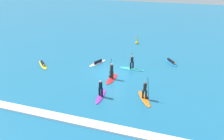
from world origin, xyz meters
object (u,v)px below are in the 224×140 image
object	(u,v)px
surfer_on_yellow_board	(43,64)
surfer_on_red_board	(112,75)
surfer_on_teal_board	(132,66)
surfer_on_white_board	(98,62)
surfer_on_orange_board	(145,95)
marker_buoy	(137,42)
surfer_on_purple_board	(101,92)
surfer_on_blue_board	(171,62)

from	to	relation	value
surfer_on_yellow_board	surfer_on_red_board	distance (m)	9.52
surfer_on_teal_board	surfer_on_white_board	xyz separation A→B (m)	(-4.58, 0.39, -0.29)
surfer_on_orange_board	surfer_on_teal_board	bearing A→B (deg)	174.62
surfer_on_yellow_board	marker_buoy	bearing A→B (deg)	96.07
surfer_on_orange_board	surfer_on_yellow_board	size ratio (longest dim) A/B	1.07
surfer_on_teal_board	surfer_on_purple_board	size ratio (longest dim) A/B	1.07
surfer_on_yellow_board	surfer_on_red_board	bearing A→B (deg)	38.13
surfer_on_orange_board	surfer_on_blue_board	xyz separation A→B (m)	(1.76, 9.64, -0.30)
surfer_on_teal_board	surfer_on_orange_board	bearing A→B (deg)	114.48
surfer_on_yellow_board	marker_buoy	distance (m)	15.45
surfer_on_red_board	marker_buoy	world-z (taller)	surfer_on_red_board
surfer_on_teal_board	marker_buoy	world-z (taller)	surfer_on_teal_board
surfer_on_purple_board	surfer_on_red_board	distance (m)	3.81
surfer_on_teal_board	surfer_on_blue_board	size ratio (longest dim) A/B	1.23
surfer_on_red_board	surfer_on_orange_board	bearing A→B (deg)	-122.41
surfer_on_purple_board	surfer_on_blue_board	distance (m)	11.98
surfer_on_yellow_board	surfer_on_red_board	world-z (taller)	surfer_on_red_board
surfer_on_orange_board	marker_buoy	size ratio (longest dim) A/B	2.15
surfer_on_teal_board	marker_buoy	xyz separation A→B (m)	(-1.45, 9.90, -0.22)
surfer_on_white_board	surfer_on_yellow_board	distance (m)	6.91
surfer_on_orange_board	surfer_on_red_board	size ratio (longest dim) A/B	1.01
surfer_on_white_board	surfer_on_blue_board	world-z (taller)	surfer_on_blue_board
surfer_on_purple_board	surfer_on_red_board	world-z (taller)	surfer_on_red_board
surfer_on_white_board	surfer_on_red_board	world-z (taller)	surfer_on_red_board
surfer_on_red_board	marker_buoy	xyz separation A→B (m)	(0.03, 13.16, -0.27)
surfer_on_orange_board	surfer_on_red_board	bearing A→B (deg)	-154.15
surfer_on_red_board	surfer_on_blue_board	bearing A→B (deg)	-38.51
surfer_on_teal_board	surfer_on_blue_board	distance (m)	5.61
surfer_on_orange_board	surfer_on_white_board	size ratio (longest dim) A/B	0.98
marker_buoy	surfer_on_orange_board	bearing A→B (deg)	-75.63
surfer_on_yellow_board	marker_buoy	world-z (taller)	marker_buoy
surfer_on_purple_board	marker_buoy	size ratio (longest dim) A/B	2.09
surfer_on_yellow_board	surfer_on_purple_board	world-z (taller)	surfer_on_purple_board
surfer_on_purple_board	surfer_on_orange_board	bearing A→B (deg)	98.67
surfer_on_white_board	marker_buoy	world-z (taller)	marker_buoy
surfer_on_orange_board	surfer_on_teal_board	xyz separation A→B (m)	(-2.68, 6.22, -0.02)
surfer_on_teal_board	surfer_on_yellow_board	bearing A→B (deg)	12.98
surfer_on_teal_board	surfer_on_white_board	distance (m)	4.60
surfer_on_teal_board	surfer_on_purple_board	world-z (taller)	surfer_on_teal_board
surfer_on_red_board	surfer_on_blue_board	distance (m)	8.93
surfer_on_teal_board	surfer_on_blue_board	world-z (taller)	surfer_on_teal_board
surfer_on_teal_board	marker_buoy	size ratio (longest dim) A/B	2.25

